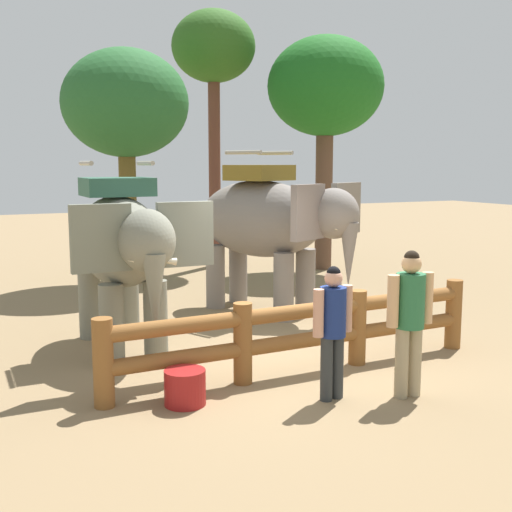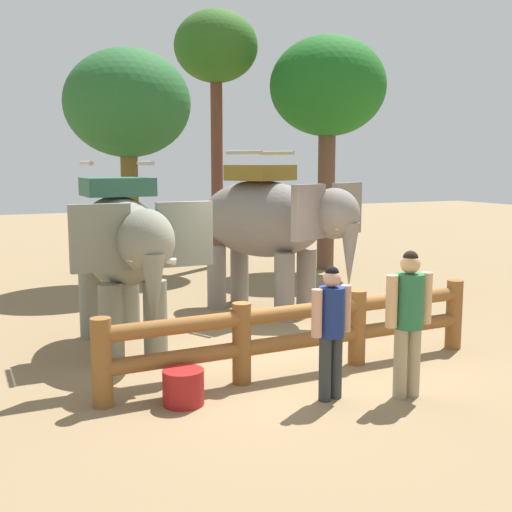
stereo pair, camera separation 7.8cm
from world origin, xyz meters
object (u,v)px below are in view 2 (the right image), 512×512
Objects in this scene: elephant_near_left at (122,246)px; tree_far_left at (128,106)px; feed_bucket at (183,387)px; elephant_center at (270,223)px; tourist_man_in_blue at (409,313)px; log_fence at (302,329)px; tourist_woman_in_black at (331,323)px; tree_back_center at (328,90)px; tree_far_right at (216,53)px.

elephant_near_left is 0.61× the size of tree_far_left.
elephant_near_left is at bearing 92.42° from feed_bucket.
elephant_near_left is at bearing -156.13° from elephant_center.
elephant_center is 4.76m from tourist_man_in_blue.
feed_bucket is at bearing -87.58° from elephant_near_left.
tree_far_left is at bearing 74.83° from elephant_near_left.
tree_far_left is (1.49, 5.52, 2.49)m from elephant_near_left.
log_fence is 3.13× the size of tourist_man_in_blue.
elephant_near_left is 3.54m from tourist_woman_in_black.
tree_back_center reaches higher than elephant_near_left.
tourist_man_in_blue is at bearing -61.14° from log_fence.
tree_far_left is at bearing 177.45° from tree_back_center.
tree_back_center is at bearing 57.00° from log_fence.
tourist_woman_in_black is at bearing -104.02° from tree_far_right.
tree_back_center is (6.65, 5.29, 3.06)m from elephant_near_left.
tourist_woman_in_black is (-0.16, -0.98, 0.33)m from log_fence.
tree_far_left is 5.19m from tree_back_center.
feed_bucket is (-1.80, -0.41, -0.40)m from log_fence.
elephant_near_left reaches higher than log_fence.
tourist_man_in_blue reaches higher than log_fence.
log_fence is at bearing -86.90° from tree_far_left.
tree_far_right is at bearing 145.58° from tree_back_center.
tourist_man_in_blue is 3.67× the size of feed_bucket.
tourist_woman_in_black reaches higher than log_fence.
tourist_man_in_blue is at bearing -95.70° from elephant_center.
elephant_center is (3.09, 1.37, 0.11)m from elephant_near_left.
feed_bucket is (-2.98, -3.79, -1.49)m from elephant_center.
log_fence is 3.46× the size of tourist_woman_in_black.
log_fence is 11.46× the size of feed_bucket.
tree_far_right is at bearing 81.08° from tourist_man_in_blue.
elephant_center is 0.53× the size of tree_far_right.
log_fence is 3.75m from elephant_center.
tree_far_right is (4.23, 6.94, 4.06)m from elephant_near_left.
feed_bucket is (0.10, -2.43, -1.38)m from elephant_near_left.
elephant_center is 6.93m from tree_far_right.
tourist_woman_in_black is at bearing -59.82° from elephant_near_left.
tourist_man_in_blue is 10.17m from tree_back_center.
tree_back_center is at bearing -2.55° from tree_far_left.
tree_back_center reaches higher than tourist_woman_in_black.
tree_far_left reaches higher than tourist_man_in_blue.
feed_bucket is (-1.39, -7.94, -3.87)m from tree_far_left.
feed_bucket is at bearing -167.30° from log_fence.
feed_bucket is at bearing -130.32° from tree_back_center.
tree_far_left reaches higher than feed_bucket.
tree_far_right reaches higher than tourist_woman_in_black.
tree_far_right is (2.74, 1.43, 1.56)m from tree_far_left.
tree_far_right is at bearing 78.42° from elephant_center.
tourist_woman_in_black is 3.31× the size of feed_bucket.
log_fence is at bearing -109.27° from elephant_center.
tree_far_right is at bearing 58.65° from elephant_near_left.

